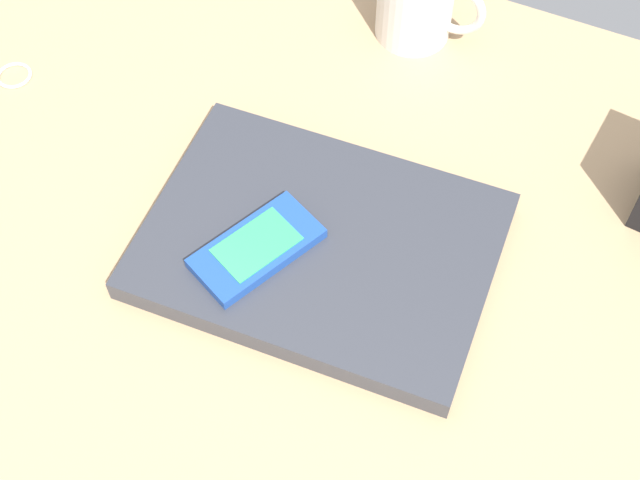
# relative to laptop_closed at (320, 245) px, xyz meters

# --- Properties ---
(desk_surface) EXTENTS (1.20, 0.80, 0.03)m
(desk_surface) POSITION_rel_laptop_closed_xyz_m (0.01, -0.02, -0.03)
(desk_surface) COLOR tan
(desk_surface) RESTS_ON ground
(laptop_closed) EXTENTS (0.32, 0.24, 0.02)m
(laptop_closed) POSITION_rel_laptop_closed_xyz_m (0.00, 0.00, 0.00)
(laptop_closed) COLOR #33353D
(laptop_closed) RESTS_ON desk_surface
(cell_phone_on_laptop) EXTENTS (0.10, 0.13, 0.01)m
(cell_phone_on_laptop) POSITION_rel_laptop_closed_xyz_m (-0.04, -0.04, 0.02)
(cell_phone_on_laptop) COLOR #1E479E
(cell_phone_on_laptop) RESTS_ON laptop_closed
(key_ring) EXTENTS (0.04, 0.04, 0.00)m
(key_ring) POSITION_rel_laptop_closed_xyz_m (-0.37, 0.06, -0.01)
(key_ring) COLOR silver
(key_ring) RESTS_ON desk_surface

